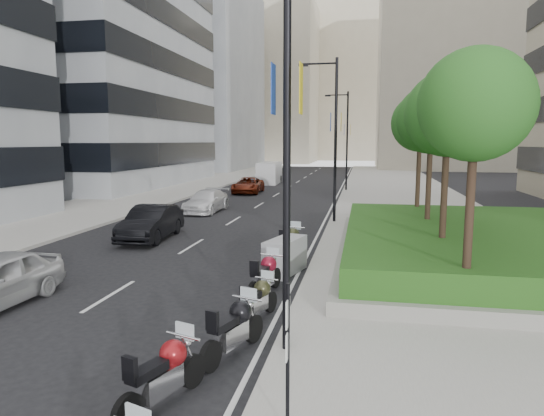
% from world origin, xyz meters
% --- Properties ---
extents(ground, '(160.00, 160.00, 0.00)m').
position_xyz_m(ground, '(0.00, 0.00, 0.00)').
color(ground, black).
rests_on(ground, ground).
extents(sidewalk_right, '(10.00, 100.00, 0.15)m').
position_xyz_m(sidewalk_right, '(9.00, 30.00, 0.07)').
color(sidewalk_right, '#9E9B93').
rests_on(sidewalk_right, ground).
extents(sidewalk_left, '(8.00, 100.00, 0.15)m').
position_xyz_m(sidewalk_left, '(-12.00, 30.00, 0.07)').
color(sidewalk_left, '#9E9B93').
rests_on(sidewalk_left, ground).
extents(lane_edge, '(0.12, 100.00, 0.01)m').
position_xyz_m(lane_edge, '(3.70, 30.00, 0.01)').
color(lane_edge, silver).
rests_on(lane_edge, ground).
extents(lane_centre, '(0.12, 100.00, 0.01)m').
position_xyz_m(lane_centre, '(-1.50, 30.00, 0.01)').
color(lane_centre, silver).
rests_on(lane_centre, ground).
extents(building_grey_far, '(22.00, 26.00, 30.00)m').
position_xyz_m(building_grey_far, '(-24.00, 70.00, 15.00)').
color(building_grey_far, gray).
rests_on(building_grey_far, ground).
extents(building_cream_right, '(28.00, 24.00, 36.00)m').
position_xyz_m(building_cream_right, '(22.00, 80.00, 18.00)').
color(building_cream_right, '#B7AD93').
rests_on(building_cream_right, ground).
extents(building_cream_left, '(26.00, 24.00, 34.00)m').
position_xyz_m(building_cream_left, '(-18.00, 100.00, 17.00)').
color(building_cream_left, '#B7AD93').
rests_on(building_cream_left, ground).
extents(building_cream_centre, '(30.00, 24.00, 38.00)m').
position_xyz_m(building_cream_centre, '(2.00, 120.00, 19.00)').
color(building_cream_centre, '#B7AD93').
rests_on(building_cream_centre, ground).
extents(planter, '(10.00, 14.00, 0.40)m').
position_xyz_m(planter, '(10.00, 10.00, 0.35)').
color(planter, gray).
rests_on(planter, sidewalk_right).
extents(hedge, '(9.40, 13.40, 0.80)m').
position_xyz_m(hedge, '(10.00, 10.00, 0.95)').
color(hedge, '#224915').
rests_on(hedge, planter).
extents(tree_0, '(2.80, 2.80, 6.30)m').
position_xyz_m(tree_0, '(8.50, 4.00, 5.42)').
color(tree_0, '#332319').
rests_on(tree_0, planter).
extents(tree_1, '(2.80, 2.80, 6.30)m').
position_xyz_m(tree_1, '(8.50, 8.00, 5.42)').
color(tree_1, '#332319').
rests_on(tree_1, planter).
extents(tree_2, '(2.80, 2.80, 6.30)m').
position_xyz_m(tree_2, '(8.50, 12.00, 5.42)').
color(tree_2, '#332319').
rests_on(tree_2, planter).
extents(tree_3, '(2.80, 2.80, 6.30)m').
position_xyz_m(tree_3, '(8.50, 16.00, 5.42)').
color(tree_3, '#332319').
rests_on(tree_3, planter).
extents(lamp_post_0, '(2.34, 0.45, 9.00)m').
position_xyz_m(lamp_post_0, '(4.14, 1.00, 5.07)').
color(lamp_post_0, black).
rests_on(lamp_post_0, ground).
extents(lamp_post_1, '(2.34, 0.45, 9.00)m').
position_xyz_m(lamp_post_1, '(4.14, 18.00, 5.07)').
color(lamp_post_1, black).
rests_on(lamp_post_1, ground).
extents(lamp_post_2, '(2.34, 0.45, 9.00)m').
position_xyz_m(lamp_post_2, '(4.14, 36.00, 5.07)').
color(lamp_post_2, black).
rests_on(lamp_post_2, ground).
extents(parking_sign, '(0.06, 0.32, 2.50)m').
position_xyz_m(parking_sign, '(4.80, -2.00, 1.46)').
color(parking_sign, black).
rests_on(parking_sign, ground).
extents(motorcycle_1, '(0.96, 2.16, 1.12)m').
position_xyz_m(motorcycle_1, '(2.56, -1.42, 0.60)').
color(motorcycle_1, black).
rests_on(motorcycle_1, ground).
extents(motorcycle_2, '(0.97, 2.21, 1.14)m').
position_xyz_m(motorcycle_2, '(3.22, 0.77, 0.61)').
color(motorcycle_2, black).
rests_on(motorcycle_2, ground).
extents(motorcycle_3, '(0.81, 1.97, 1.01)m').
position_xyz_m(motorcycle_3, '(3.28, 2.87, 0.54)').
color(motorcycle_3, black).
rests_on(motorcycle_3, ground).
extents(motorcycle_4, '(0.79, 2.24, 1.13)m').
position_xyz_m(motorcycle_4, '(3.04, 4.96, 0.60)').
color(motorcycle_4, black).
rests_on(motorcycle_4, ground).
extents(motorcycle_5, '(1.34, 2.17, 1.23)m').
position_xyz_m(motorcycle_5, '(3.24, 7.41, 0.61)').
color(motorcycle_5, black).
rests_on(motorcycle_5, ground).
extents(motorcycle_6, '(0.84, 2.33, 1.17)m').
position_xyz_m(motorcycle_6, '(3.10, 9.63, 0.63)').
color(motorcycle_6, black).
rests_on(motorcycle_6, ground).
extents(car_b, '(1.95, 4.89, 1.58)m').
position_xyz_m(car_b, '(-3.86, 12.09, 0.79)').
color(car_b, black).
rests_on(car_b, ground).
extents(car_c, '(2.09, 4.89, 1.41)m').
position_xyz_m(car_c, '(-4.18, 21.19, 0.70)').
color(car_c, silver).
rests_on(car_c, ground).
extents(car_d, '(2.51, 5.09, 1.39)m').
position_xyz_m(car_d, '(-4.24, 32.99, 0.69)').
color(car_d, maroon).
rests_on(car_d, ground).
extents(delivery_van, '(2.29, 5.55, 2.30)m').
position_xyz_m(delivery_van, '(-4.28, 42.94, 1.07)').
color(delivery_van, silver).
rests_on(delivery_van, ground).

